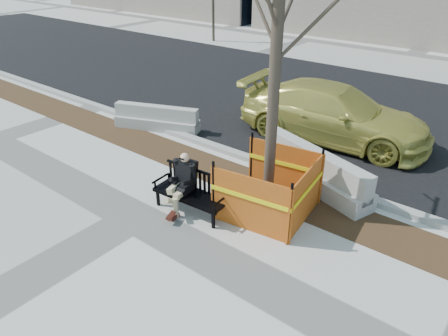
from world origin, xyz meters
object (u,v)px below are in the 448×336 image
(bench, at_px, (191,211))
(seated_man, at_px, (185,207))
(jersey_barrier_left, at_px, (158,129))
(sedan, at_px, (330,139))
(tree_fence, at_px, (267,210))
(jersey_barrier_right, at_px, (311,184))

(bench, xyz_separation_m, seated_man, (-0.23, 0.03, 0.00))
(jersey_barrier_left, bearing_deg, seated_man, -57.98)
(bench, distance_m, jersey_barrier_left, 4.66)
(seated_man, relative_size, sedan, 0.23)
(jersey_barrier_left, bearing_deg, sedan, 8.65)
(seated_man, bearing_deg, jersey_barrier_left, 139.81)
(tree_fence, distance_m, jersey_barrier_left, 5.32)
(seated_man, xyz_separation_m, jersey_barrier_left, (-3.59, 2.64, 0.00))
(jersey_barrier_left, xyz_separation_m, jersey_barrier_right, (5.28, -0.10, 0.00))
(tree_fence, relative_size, jersey_barrier_right, 2.05)
(seated_man, height_order, tree_fence, tree_fence)
(seated_man, height_order, sedan, sedan)
(bench, bearing_deg, jersey_barrier_left, 141.16)
(bench, distance_m, seated_man, 0.23)
(bench, distance_m, jersey_barrier_right, 2.95)
(sedan, relative_size, jersey_barrier_right, 1.68)
(bench, height_order, jersey_barrier_left, bench)
(seated_man, height_order, jersey_barrier_right, seated_man)
(seated_man, bearing_deg, jersey_barrier_right, 52.53)
(jersey_barrier_left, bearing_deg, jersey_barrier_right, -22.81)
(tree_fence, xyz_separation_m, jersey_barrier_left, (-5.05, 1.66, 0.00))
(bench, bearing_deg, jersey_barrier_right, 56.52)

